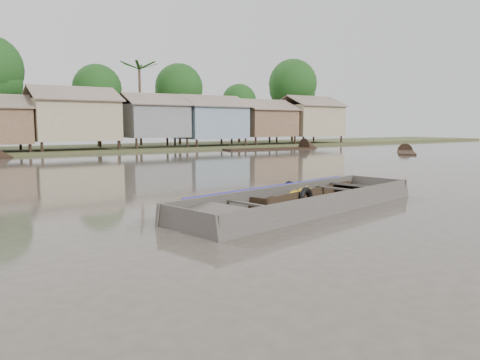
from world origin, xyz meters
TOP-DOWN VIEW (x-y plane):
  - ground at (0.00, 0.00)m, footprint 120.00×120.00m
  - riverbank at (3.03, 31.86)m, footprint 120.00×12.47m
  - banana_boat at (1.79, 0.96)m, footprint 5.41×2.82m
  - viewer_boat at (0.70, -0.45)m, footprint 8.65×3.77m
  - distant_boats at (8.44, 22.61)m, footprint 48.30×15.18m

SIDE VIEW (x-z plane):
  - distant_boats at x=8.44m, z-range -0.22..0.12m
  - ground at x=0.00m, z-range 0.00..0.00m
  - viewer_boat at x=0.70m, z-range -0.26..0.42m
  - banana_boat at x=1.79m, z-range -0.23..0.51m
  - riverbank at x=3.03m, z-range -2.04..8.18m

